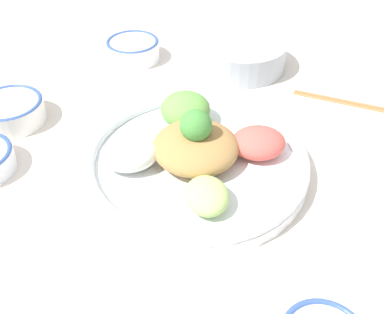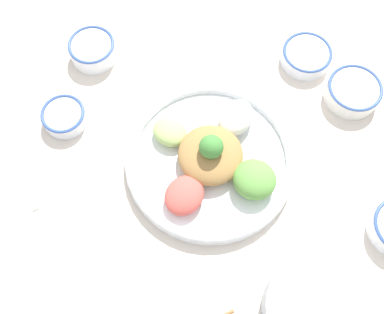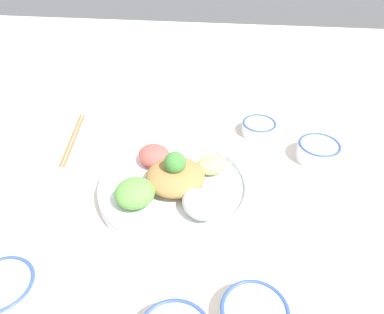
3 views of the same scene
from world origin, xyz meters
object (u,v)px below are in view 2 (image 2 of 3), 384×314
(sauce_bowl_far, at_px, (353,91))
(side_serving_bowl, at_px, (316,309))
(sauce_bowl_dark, at_px, (93,49))
(rice_bowl_blue, at_px, (64,116))
(sauce_bowl_red, at_px, (306,56))
(serving_spoon_main, at_px, (21,178))
(salad_platter, at_px, (212,159))

(sauce_bowl_far, height_order, side_serving_bowl, side_serving_bowl)
(sauce_bowl_far, bearing_deg, sauce_bowl_dark, -119.59)
(sauce_bowl_dark, bearing_deg, rice_bowl_blue, -34.65)
(sauce_bowl_red, relative_size, serving_spoon_main, 0.91)
(sauce_bowl_red, distance_m, side_serving_bowl, 0.55)
(sauce_bowl_red, distance_m, sauce_bowl_dark, 0.49)
(salad_platter, relative_size, sauce_bowl_far, 2.95)
(salad_platter, relative_size, serving_spoon_main, 2.82)
(salad_platter, height_order, sauce_bowl_dark, salad_platter)
(rice_bowl_blue, relative_size, serving_spoon_main, 0.76)
(salad_platter, relative_size, rice_bowl_blue, 3.71)
(sauce_bowl_far, xyz_separation_m, serving_spoon_main, (-0.04, -0.74, -0.02))
(sauce_bowl_red, relative_size, rice_bowl_blue, 1.19)
(sauce_bowl_red, relative_size, sauce_bowl_dark, 1.07)
(salad_platter, distance_m, sauce_bowl_dark, 0.38)
(sauce_bowl_far, xyz_separation_m, side_serving_bowl, (0.39, -0.27, 0.01))
(sauce_bowl_red, bearing_deg, sauce_bowl_dark, -110.42)
(rice_bowl_blue, xyz_separation_m, sauce_bowl_dark, (-0.15, 0.10, 0.01))
(sauce_bowl_dark, distance_m, side_serving_bowl, 0.72)
(sauce_bowl_red, height_order, serving_spoon_main, sauce_bowl_red)
(sauce_bowl_dark, height_order, serving_spoon_main, sauce_bowl_dark)
(sauce_bowl_red, relative_size, sauce_bowl_far, 0.95)
(sauce_bowl_dark, relative_size, serving_spoon_main, 0.85)
(sauce_bowl_red, height_order, side_serving_bowl, side_serving_bowl)
(rice_bowl_blue, xyz_separation_m, sauce_bowl_far, (0.15, 0.62, 0.00))
(salad_platter, bearing_deg, sauce_bowl_red, 120.63)
(salad_platter, bearing_deg, sauce_bowl_far, 98.37)
(salad_platter, distance_m, side_serving_bowl, 0.35)
(rice_bowl_blue, height_order, side_serving_bowl, side_serving_bowl)
(salad_platter, xyz_separation_m, sauce_bowl_dark, (-0.34, -0.17, -0.00))
(sauce_bowl_red, xyz_separation_m, sauce_bowl_dark, (-0.17, -0.46, 0.01))
(serving_spoon_main, bearing_deg, sauce_bowl_red, 84.34)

